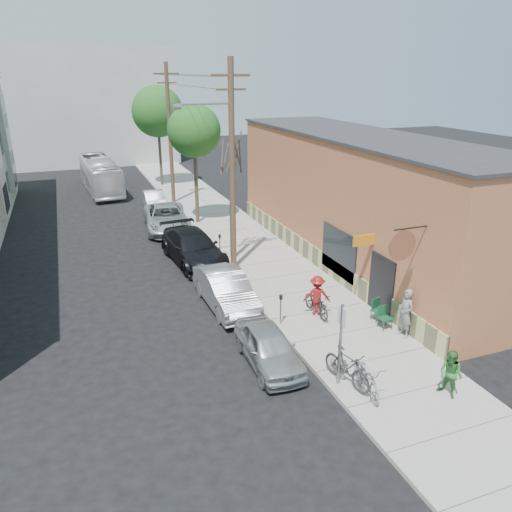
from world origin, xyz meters
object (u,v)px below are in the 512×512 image
object	(u,v)px
tree_bare	(232,214)
car_2	(193,247)
patron_grey	(406,313)
car_1	(226,290)
bus	(100,175)
cyclist	(317,295)
car_0	(269,347)
car_3	(166,218)
sign_post	(341,337)
patio_chair_b	(385,318)
parking_meter_near	(281,304)
parked_bike_a	(347,367)
car_4	(154,200)
parked_bike_b	(367,376)
patron_green	(451,374)
tree_leafy_far	(157,112)
patio_chair_a	(378,310)
tree_leafy_mid	(194,131)
parking_meter_far	(220,242)
utility_pole_near	(231,164)

from	to	relation	value
tree_bare	car_2	world-z (taller)	tree_bare
patron_grey	car_1	bearing A→B (deg)	-131.27
bus	cyclist	bearing A→B (deg)	-80.29
car_0	bus	world-z (taller)	bus
patron_grey	car_3	distance (m)	17.84
sign_post	patio_chair_b	distance (m)	4.53
car_1	car_3	bearing A→B (deg)	89.24
parking_meter_near	car_1	world-z (taller)	car_1
parked_bike_a	car_4	world-z (taller)	parked_bike_a
car_0	parked_bike_b	bearing A→B (deg)	-49.55
patron_green	cyclist	size ratio (longest dim) A/B	0.91
patio_chair_b	car_0	bearing A→B (deg)	-179.33
car_1	car_2	world-z (taller)	car_2
patron_green	bus	size ratio (longest dim) A/B	0.16
tree_leafy_far	car_0	distance (m)	30.24
patron_grey	car_2	distance (m)	12.04
parking_meter_near	parked_bike_b	world-z (taller)	parking_meter_near
car_1	patio_chair_a	bearing A→B (deg)	-36.70
tree_leafy_mid	tree_bare	bearing A→B (deg)	-90.00
patron_grey	cyclist	xyz separation A→B (m)	(-2.25, 2.76, -0.10)
parking_meter_far	parked_bike_a	bearing A→B (deg)	-88.43
cyclist	parked_bike_a	bearing A→B (deg)	95.21
tree_bare	parked_bike_a	size ratio (longest dim) A/B	2.42
tree_bare	patron_grey	xyz separation A→B (m)	(3.40, -10.18, -1.48)
cyclist	car_1	distance (m)	3.89
tree_bare	parked_bike_a	distance (m)	12.23
tree_leafy_mid	patron_grey	world-z (taller)	tree_leafy_mid
utility_pole_near	car_2	world-z (taller)	utility_pole_near
patron_grey	parked_bike_a	distance (m)	4.10
patron_grey	car_2	bearing A→B (deg)	-151.54
car_3	car_4	size ratio (longest dim) A/B	1.42
parked_bike_a	parked_bike_b	xyz separation A→B (m)	(0.40, -0.54, -0.08)
parking_meter_near	utility_pole_near	distance (m)	7.79
patio_chair_b	car_0	world-z (taller)	car_0
cyclist	car_4	xyz separation A→B (m)	(-3.15, 19.52, -0.33)
car_0	car_2	distance (m)	10.51
parked_bike_a	cyclist	bearing A→B (deg)	60.70
sign_post	patron_grey	distance (m)	4.32
patio_chair_b	bus	world-z (taller)	bus
patron_grey	tree_bare	bearing A→B (deg)	-159.74
tree_leafy_far	patron_grey	bearing A→B (deg)	-83.51
parked_bike_b	parking_meter_near	bearing A→B (deg)	109.98
patio_chair_a	car_2	distance (m)	10.70
patron_green	bus	distance (m)	34.20
utility_pole_near	patron_grey	world-z (taller)	utility_pole_near
parking_meter_far	patio_chair_a	distance (m)	10.02
cyclist	bus	size ratio (longest dim) A/B	0.17
tree_leafy_mid	patron_green	size ratio (longest dim) A/B	4.93
patio_chair_b	car_1	xyz separation A→B (m)	(-5.07, 4.30, 0.19)
utility_pole_near	patio_chair_b	bearing A→B (deg)	-66.98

